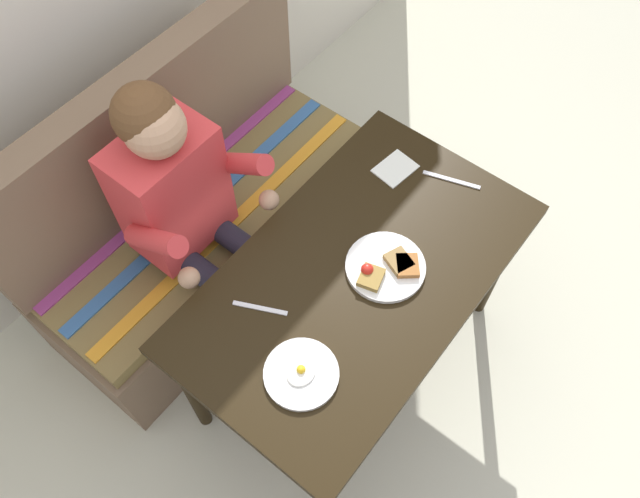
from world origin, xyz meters
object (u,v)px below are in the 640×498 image
Objects in this scene: plate_eggs at (301,374)px; fork at (260,308)px; plate_breakfast at (387,267)px; couch at (201,219)px; person at (188,206)px; knife at (451,180)px; table at (356,285)px; napkin at (395,169)px.

fork is (0.08, 0.23, -0.01)m from plate_eggs.
plate_breakfast is 1.16× the size of plate_eggs.
couch is 1.19× the size of person.
person is at bearing -130.55° from couch.
plate_breakfast is 0.42m from knife.
person is 0.69m from plate_breakfast.
knife is at bearing -4.09° from table.
plate_eggs is (-0.37, -0.07, 0.09)m from table.
couch is at bearing 39.36° from fork.
couch is 0.78m from fork.
table is at bearing -54.86° from fork.
person is at bearing 71.86° from plate_eggs.
knife is at bearing -39.72° from fork.
fork is at bearing 147.78° from plate_breakfast.
plate_eggs reaches higher than napkin.
knife is (0.77, -0.19, 0.00)m from fork.
knife is (0.42, 0.03, -0.01)m from plate_breakfast.
person is at bearing 108.37° from plate_breakfast.
napkin is at bearing 95.70° from knife.
napkin is (0.41, -0.62, 0.40)m from couch.
knife is at bearing -58.51° from couch.
couch is 0.47m from person.
napkin is 0.69m from fork.
couch reaches higher than fork.
plate_breakfast is 0.40m from napkin.
fork is at bearing 150.88° from table.
plate_breakfast is (0.22, -0.65, 0.00)m from person.
napkin is (0.56, -0.45, -0.01)m from person.
table is 0.62m from person.
knife is (0.49, -0.04, 0.08)m from table.
couch is at bearing 66.35° from plate_eggs.
plate_eggs is at bearing -135.98° from fork.
couch is 1.00m from plate_eggs.
couch reaches higher than napkin.
knife is (0.86, 0.04, -0.01)m from plate_eggs.
person is 0.70m from plate_eggs.
couch is 0.85m from napkin.
fork is at bearing 178.89° from napkin.
plate_breakfast is at bearing -85.36° from couch.
fork is (-0.69, 0.01, -0.00)m from napkin.
fork is at bearing -107.01° from person.
knife is at bearing -44.33° from person.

